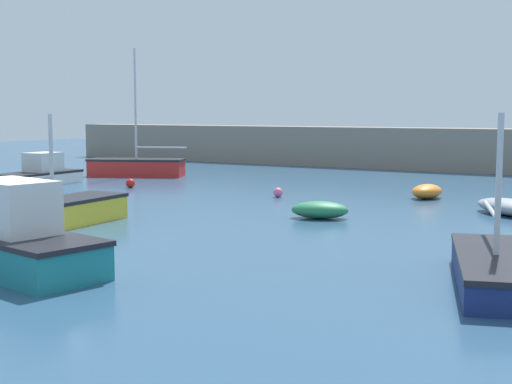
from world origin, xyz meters
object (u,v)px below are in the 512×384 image
at_px(rowboat_white_midwater, 511,207).
at_px(sailboat_tall_mast, 137,167).
at_px(mooring_buoy_red, 130,183).
at_px(sailboat_short_mast, 53,213).
at_px(fishing_dinghy_green, 427,191).
at_px(dinghy_near_pier, 320,210).
at_px(sailboat_twin_hulled, 495,269).
at_px(motorboat_with_cabin, 6,239).
at_px(mooring_buoy_pink, 278,192).
at_px(cabin_cruiser_white, 40,174).

bearing_deg(rowboat_white_midwater, sailboat_tall_mast, 25.39).
height_order(sailboat_tall_mast, mooring_buoy_red, sailboat_tall_mast).
bearing_deg(sailboat_short_mast, fishing_dinghy_green, -33.86).
distance_m(dinghy_near_pier, fishing_dinghy_green, 7.78).
bearing_deg(sailboat_twin_hulled, sailboat_tall_mast, -142.48).
distance_m(sailboat_tall_mast, mooring_buoy_red, 6.42).
distance_m(fishing_dinghy_green, motorboat_with_cabin, 19.27).
xyz_separation_m(fishing_dinghy_green, motorboat_with_cabin, (-3.99, -18.84, 0.43)).
height_order(sailboat_tall_mast, motorboat_with_cabin, sailboat_tall_mast).
relative_size(rowboat_white_midwater, sailboat_tall_mast, 0.48).
bearing_deg(motorboat_with_cabin, sailboat_tall_mast, -46.55).
bearing_deg(sailboat_short_mast, dinghy_near_pier, -50.53).
distance_m(sailboat_short_mast, mooring_buoy_red, 12.21).
xyz_separation_m(sailboat_twin_hulled, mooring_buoy_red, (-20.11, 11.10, -0.14)).
distance_m(dinghy_near_pier, sailboat_tall_mast, 18.98).
distance_m(sailboat_tall_mast, mooring_buoy_pink, 13.00).
relative_size(motorboat_with_cabin, sailboat_twin_hulled, 1.15).
xyz_separation_m(rowboat_white_midwater, mooring_buoy_red, (-18.05, -0.04, -0.07)).
relative_size(fishing_dinghy_green, mooring_buoy_red, 4.17).
distance_m(mooring_buoy_red, mooring_buoy_pink, 8.17).
xyz_separation_m(sailboat_short_mast, mooring_buoy_pink, (2.06, 10.96, -0.25)).
bearing_deg(sailboat_tall_mast, fishing_dinghy_green, 149.81).
relative_size(sailboat_short_mast, sailboat_tall_mast, 0.87).
xyz_separation_m(motorboat_with_cabin, sailboat_twin_hulled, (10.24, 4.37, -0.37)).
xyz_separation_m(cabin_cruiser_white, mooring_buoy_pink, (12.95, 1.83, -0.36)).
height_order(sailboat_short_mast, mooring_buoy_red, sailboat_short_mast).
distance_m(fishing_dinghy_green, mooring_buoy_pink, 6.43).
distance_m(rowboat_white_midwater, mooring_buoy_pink, 9.90).
bearing_deg(sailboat_tall_mast, rowboat_white_midwater, 142.37).
bearing_deg(dinghy_near_pier, cabin_cruiser_white, -29.56).
bearing_deg(sailboat_twin_hulled, sailboat_short_mast, -110.84).
xyz_separation_m(sailboat_tall_mast, sailboat_twin_hulled, (24.09, -16.13, -0.18)).
xyz_separation_m(dinghy_near_pier, sailboat_short_mast, (-6.44, -6.27, 0.15)).
distance_m(sailboat_short_mast, rowboat_white_midwater, 15.98).
bearing_deg(fishing_dinghy_green, mooring_buoy_pink, -59.47).
bearing_deg(sailboat_short_mast, mooring_buoy_red, 25.24).
bearing_deg(cabin_cruiser_white, sailboat_twin_hulled, 64.12).
height_order(cabin_cruiser_white, mooring_buoy_pink, cabin_cruiser_white).
relative_size(sailboat_short_mast, sailboat_twin_hulled, 1.16).
height_order(sailboat_short_mast, rowboat_white_midwater, sailboat_short_mast).
distance_m(sailboat_short_mast, sailboat_twin_hulled, 14.02).
distance_m(dinghy_near_pier, motorboat_with_cabin, 11.50).
distance_m(dinghy_near_pier, mooring_buoy_red, 13.26).
bearing_deg(motorboat_with_cabin, mooring_buoy_pink, -74.44).
bearing_deg(mooring_buoy_red, rowboat_white_midwater, 0.12).
bearing_deg(mooring_buoy_red, fishing_dinghy_green, 13.65).
relative_size(motorboat_with_cabin, cabin_cruiser_white, 1.31).
relative_size(sailboat_twin_hulled, mooring_buoy_red, 12.28).
bearing_deg(dinghy_near_pier, motorboat_with_cabin, 56.36).
height_order(fishing_dinghy_green, sailboat_short_mast, sailboat_short_mast).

